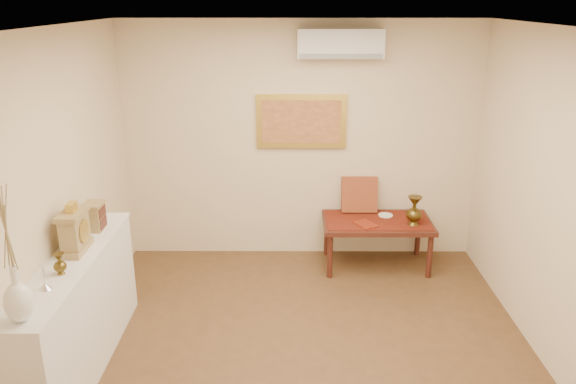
{
  "coord_description": "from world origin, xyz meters",
  "views": [
    {
      "loc": [
        -0.12,
        -3.93,
        2.9
      ],
      "look_at": [
        -0.14,
        1.15,
        1.14
      ],
      "focal_mm": 35.0,
      "sensor_mm": 36.0,
      "label": 1
    }
  ],
  "objects_px": {
    "low_table": "(377,226)",
    "wooden_chest": "(94,216)",
    "display_ledge": "(78,315)",
    "brass_urn_tall": "(414,208)",
    "mantel_clock": "(75,231)",
    "white_vase": "(10,252)"
  },
  "relations": [
    {
      "from": "brass_urn_tall",
      "to": "low_table",
      "type": "bearing_deg",
      "value": 161.6
    },
    {
      "from": "mantel_clock",
      "to": "low_table",
      "type": "height_order",
      "value": "mantel_clock"
    },
    {
      "from": "white_vase",
      "to": "mantel_clock",
      "type": "height_order",
      "value": "white_vase"
    },
    {
      "from": "brass_urn_tall",
      "to": "display_ledge",
      "type": "bearing_deg",
      "value": -150.06
    },
    {
      "from": "brass_urn_tall",
      "to": "low_table",
      "type": "height_order",
      "value": "brass_urn_tall"
    },
    {
      "from": "display_ledge",
      "to": "wooden_chest",
      "type": "xyz_separation_m",
      "value": [
        -0.01,
        0.61,
        0.61
      ]
    },
    {
      "from": "display_ledge",
      "to": "brass_urn_tall",
      "type": "bearing_deg",
      "value": 29.94
    },
    {
      "from": "white_vase",
      "to": "brass_urn_tall",
      "type": "xyz_separation_m",
      "value": [
        3.03,
        2.62,
        -0.71
      ]
    },
    {
      "from": "wooden_chest",
      "to": "mantel_clock",
      "type": "bearing_deg",
      "value": -89.98
    },
    {
      "from": "mantel_clock",
      "to": "white_vase",
      "type": "bearing_deg",
      "value": -88.72
    },
    {
      "from": "display_ledge",
      "to": "wooden_chest",
      "type": "height_order",
      "value": "wooden_chest"
    },
    {
      "from": "mantel_clock",
      "to": "brass_urn_tall",
      "type": "bearing_deg",
      "value": 27.54
    },
    {
      "from": "display_ledge",
      "to": "white_vase",
      "type": "bearing_deg",
      "value": -88.86
    },
    {
      "from": "white_vase",
      "to": "mantel_clock",
      "type": "bearing_deg",
      "value": 91.28
    },
    {
      "from": "display_ledge",
      "to": "low_table",
      "type": "bearing_deg",
      "value": 35.1
    },
    {
      "from": "mantel_clock",
      "to": "wooden_chest",
      "type": "relative_size",
      "value": 1.68
    },
    {
      "from": "low_table",
      "to": "wooden_chest",
      "type": "bearing_deg",
      "value": -154.63
    },
    {
      "from": "mantel_clock",
      "to": "low_table",
      "type": "distance_m",
      "value": 3.25
    },
    {
      "from": "white_vase",
      "to": "brass_urn_tall",
      "type": "relative_size",
      "value": 2.45
    },
    {
      "from": "brass_urn_tall",
      "to": "white_vase",
      "type": "bearing_deg",
      "value": -139.11
    },
    {
      "from": "white_vase",
      "to": "low_table",
      "type": "relative_size",
      "value": 0.8
    },
    {
      "from": "brass_urn_tall",
      "to": "wooden_chest",
      "type": "bearing_deg",
      "value": -159.42
    }
  ]
}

